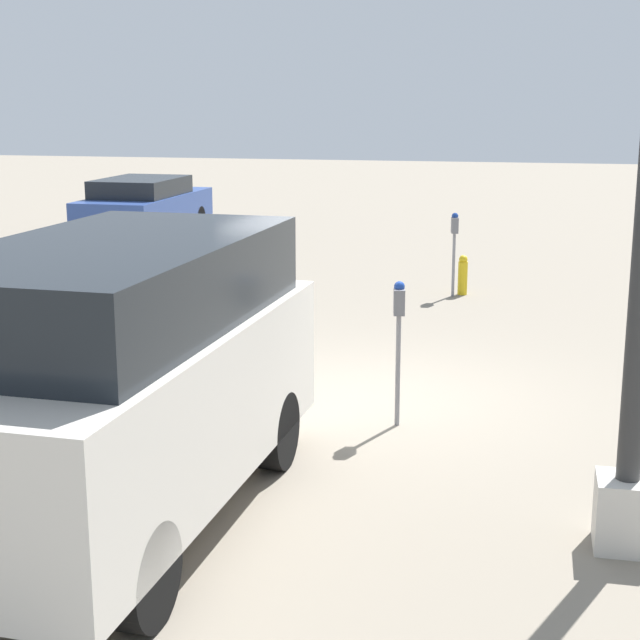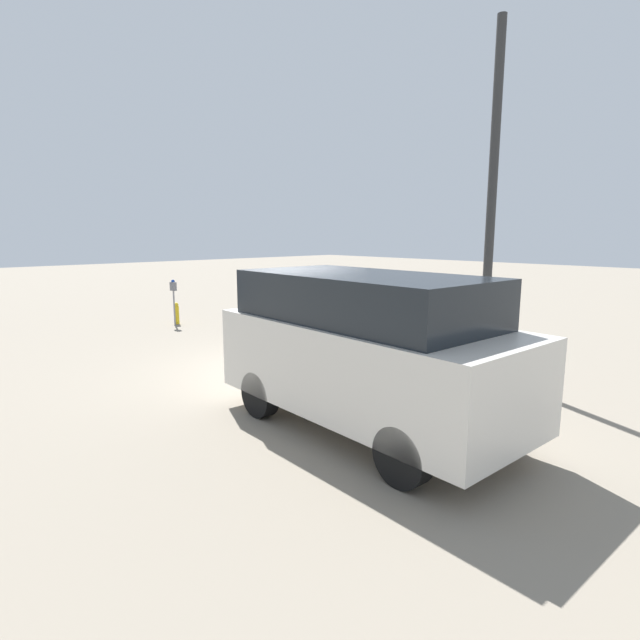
# 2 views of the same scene
# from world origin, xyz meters

# --- Properties ---
(ground_plane) EXTENTS (80.00, 80.00, 0.00)m
(ground_plane) POSITION_xyz_m (0.00, 0.00, 0.00)
(ground_plane) COLOR gray
(parking_meter_near) EXTENTS (0.22, 0.14, 1.51)m
(parking_meter_near) POSITION_xyz_m (0.76, 0.53, 1.11)
(parking_meter_near) COLOR gray
(parking_meter_near) RESTS_ON ground
(parking_meter_far) EXTENTS (0.22, 0.14, 1.41)m
(parking_meter_far) POSITION_xyz_m (-6.01, 0.53, 1.04)
(parking_meter_far) COLOR gray
(parking_meter_far) RESTS_ON ground
(parked_van) EXTENTS (4.65, 2.20, 2.24)m
(parked_van) POSITION_xyz_m (3.51, -1.32, 1.21)
(parked_van) COLOR beige
(parked_van) RESTS_ON ground
(car_distant) EXTENTS (4.46, 1.92, 1.38)m
(car_distant) POSITION_xyz_m (-11.83, -7.36, 0.74)
(car_distant) COLOR #2D478C
(car_distant) RESTS_ON ground
(fire_hydrant) EXTENTS (0.16, 0.16, 0.68)m
(fire_hydrant) POSITION_xyz_m (-6.17, 0.68, 0.34)
(fire_hydrant) COLOR gold
(fire_hydrant) RESTS_ON ground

